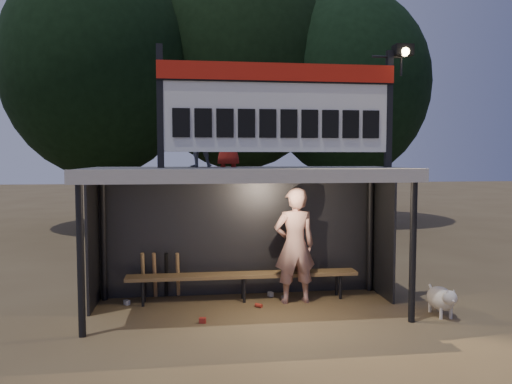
# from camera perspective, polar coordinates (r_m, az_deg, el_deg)

# --- Properties ---
(ground) EXTENTS (80.00, 80.00, 0.00)m
(ground) POSITION_cam_1_polar(r_m,az_deg,el_deg) (8.34, -1.03, -13.34)
(ground) COLOR brown
(ground) RESTS_ON ground
(player) EXTENTS (0.76, 0.53, 1.97)m
(player) POSITION_cam_1_polar(r_m,az_deg,el_deg) (8.56, 4.44, -6.11)
(player) COLOR silver
(player) RESTS_ON ground
(child_a) EXTENTS (0.52, 0.43, 0.97)m
(child_a) POSITION_cam_1_polar(r_m,az_deg,el_deg) (8.33, -6.67, 6.15)
(child_a) COLOR slate
(child_a) RESTS_ON dugout_shelter
(child_b) EXTENTS (0.50, 0.35, 0.99)m
(child_b) POSITION_cam_1_polar(r_m,az_deg,el_deg) (8.47, -3.19, 6.21)
(child_b) COLOR #A32119
(child_b) RESTS_ON dugout_shelter
(dugout_shelter) EXTENTS (5.10, 2.08, 2.32)m
(dugout_shelter) POSITION_cam_1_polar(r_m,az_deg,el_deg) (8.23, -1.24, -0.46)
(dugout_shelter) COLOR #403F42
(dugout_shelter) RESTS_ON ground
(scoreboard_assembly) EXTENTS (4.10, 0.27, 1.99)m
(scoreboard_assembly) POSITION_cam_1_polar(r_m,az_deg,el_deg) (8.08, 2.94, 9.95)
(scoreboard_assembly) COLOR black
(scoreboard_assembly) RESTS_ON dugout_shelter
(bench) EXTENTS (4.00, 0.35, 0.48)m
(bench) POSITION_cam_1_polar(r_m,az_deg,el_deg) (8.75, -1.45, -9.57)
(bench) COLOR olive
(bench) RESTS_ON ground
(tree_left) EXTENTS (6.46, 6.46, 9.27)m
(tree_left) POSITION_cam_1_polar(r_m,az_deg,el_deg) (18.43, -17.55, 13.27)
(tree_left) COLOR #312215
(tree_left) RESTS_ON ground
(tree_mid) EXTENTS (7.22, 7.22, 10.36)m
(tree_mid) POSITION_cam_1_polar(r_m,az_deg,el_deg) (19.85, -1.93, 14.68)
(tree_mid) COLOR #2F1E15
(tree_mid) RESTS_ON ground
(tree_right) EXTENTS (6.08, 6.08, 8.72)m
(tree_right) POSITION_cam_1_polar(r_m,az_deg,el_deg) (19.52, 10.41, 11.89)
(tree_right) COLOR black
(tree_right) RESTS_ON ground
(dog) EXTENTS (0.36, 0.81, 0.49)m
(dog) POSITION_cam_1_polar(r_m,az_deg,el_deg) (8.48, 20.45, -11.34)
(dog) COLOR beige
(dog) RESTS_ON ground
(bats) EXTENTS (0.67, 0.35, 0.84)m
(bats) POSITION_cam_1_polar(r_m,az_deg,el_deg) (8.99, -10.86, -9.30)
(bats) COLOR #9E784A
(bats) RESTS_ON ground
(litter) EXTENTS (2.76, 1.39, 0.08)m
(litter) POSITION_cam_1_polar(r_m,az_deg,el_deg) (8.56, -3.16, -12.62)
(litter) COLOR #B02A1E
(litter) RESTS_ON ground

